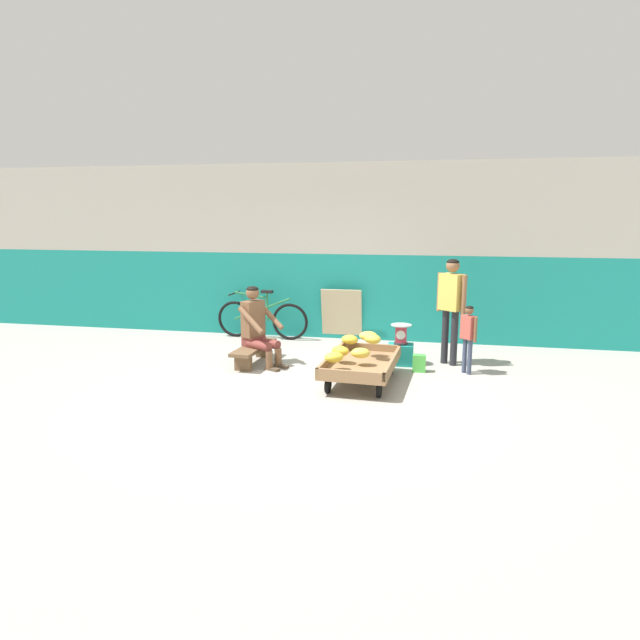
% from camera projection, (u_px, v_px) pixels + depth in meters
% --- Properties ---
extents(ground_plane, '(80.00, 80.00, 0.00)m').
position_uv_depth(ground_plane, '(302.00, 389.00, 6.93)').
color(ground_plane, '#A39E93').
extents(back_wall, '(16.00, 0.30, 3.00)m').
position_uv_depth(back_wall, '(342.00, 252.00, 9.58)').
color(back_wall, '#19847A').
rests_on(back_wall, ground).
extents(banana_cart, '(0.93, 1.49, 0.36)m').
position_uv_depth(banana_cart, '(361.00, 365.00, 7.14)').
color(banana_cart, '#8E6B47').
rests_on(banana_cart, ground).
extents(banana_pile, '(0.71, 1.24, 0.25)m').
position_uv_depth(banana_pile, '(354.00, 346.00, 7.23)').
color(banana_pile, gold).
rests_on(banana_pile, banana_cart).
extents(low_bench, '(0.39, 1.12, 0.27)m').
position_uv_depth(low_bench, '(254.00, 350.00, 8.07)').
color(low_bench, brown).
rests_on(low_bench, ground).
extents(vendor_seated, '(0.74, 0.64, 1.14)m').
position_uv_depth(vendor_seated, '(258.00, 326.00, 7.94)').
color(vendor_seated, brown).
rests_on(vendor_seated, ground).
extents(plastic_crate, '(0.36, 0.28, 0.30)m').
position_uv_depth(plastic_crate, '(400.00, 354.00, 8.03)').
color(plastic_crate, '#19847F').
rests_on(plastic_crate, ground).
extents(weighing_scale, '(0.30, 0.30, 0.29)m').
position_uv_depth(weighing_scale, '(401.00, 334.00, 7.97)').
color(weighing_scale, '#28282D').
rests_on(weighing_scale, plastic_crate).
extents(bicycle_near_left, '(1.66, 0.48, 0.86)m').
position_uv_depth(bicycle_near_left, '(262.00, 318.00, 9.67)').
color(bicycle_near_left, black).
rests_on(bicycle_near_left, ground).
extents(sign_board, '(0.70, 0.20, 0.89)m').
position_uv_depth(sign_board, '(342.00, 314.00, 9.58)').
color(sign_board, '#C6B289').
rests_on(sign_board, ground).
extents(customer_adult, '(0.40, 0.35, 1.53)m').
position_uv_depth(customer_adult, '(451.00, 300.00, 7.90)').
color(customer_adult, '#232328').
rests_on(customer_adult, ground).
extents(customer_child, '(0.22, 0.24, 0.94)m').
position_uv_depth(customer_child, '(468.00, 332.00, 7.50)').
color(customer_child, '#38425B').
rests_on(customer_child, ground).
extents(shopping_bag, '(0.18, 0.12, 0.24)m').
position_uv_depth(shopping_bag, '(419.00, 363.00, 7.67)').
color(shopping_bag, green).
rests_on(shopping_bag, ground).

